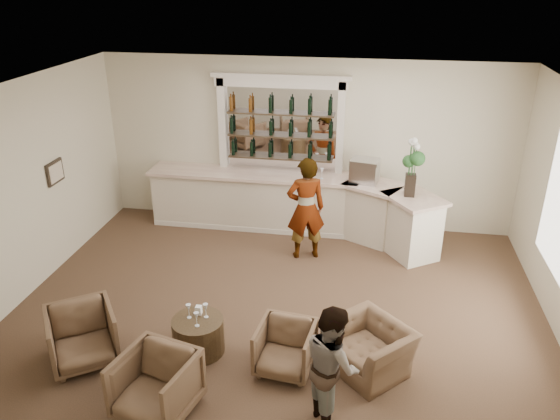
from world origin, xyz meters
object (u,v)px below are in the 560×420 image
(espresso_machine, at_px, (365,171))
(armchair_left, at_px, (82,336))
(cocktail_table, at_px, (198,335))
(sommelier, at_px, (306,209))
(bar_counter, at_px, (294,204))
(flower_vase, at_px, (412,164))
(armchair_far, at_px, (369,348))
(guest, at_px, (332,365))
(armchair_right, at_px, (285,348))
(armchair_center, at_px, (156,385))

(espresso_machine, bearing_deg, armchair_left, -117.05)
(cocktail_table, bearing_deg, armchair_left, -162.54)
(sommelier, xyz_separation_m, armchair_left, (-2.51, -3.36, -0.55))
(bar_counter, height_order, cocktail_table, bar_counter)
(bar_counter, distance_m, flower_vase, 2.48)
(sommelier, relative_size, espresso_machine, 3.79)
(cocktail_table, height_order, flower_vase, flower_vase)
(bar_counter, distance_m, armchair_left, 4.85)
(sommelier, distance_m, flower_vase, 1.98)
(sommelier, xyz_separation_m, armchair_far, (1.20, -2.88, -0.62))
(cocktail_table, distance_m, armchair_left, 1.50)
(bar_counter, height_order, espresso_machine, espresso_machine)
(bar_counter, height_order, flower_vase, flower_vase)
(flower_vase, bearing_deg, cocktail_table, -130.56)
(sommelier, relative_size, guest, 1.24)
(guest, height_order, armchair_left, guest)
(cocktail_table, distance_m, espresso_machine, 4.52)
(espresso_machine, bearing_deg, flower_vase, -23.21)
(armchair_right, bearing_deg, sommelier, 99.00)
(bar_counter, distance_m, armchair_far, 4.16)
(armchair_right, bearing_deg, armchair_left, -167.49)
(bar_counter, distance_m, sommelier, 1.10)
(armchair_center, xyz_separation_m, flower_vase, (2.98, 4.48, 1.34))
(armchair_far, bearing_deg, espresso_machine, 137.54)
(armchair_left, bearing_deg, flower_vase, 6.33)
(guest, bearing_deg, cocktail_table, 37.66)
(armchair_left, bearing_deg, guest, -42.86)
(sommelier, bearing_deg, armchair_left, 35.24)
(espresso_machine, bearing_deg, armchair_far, -74.81)
(bar_counter, height_order, armchair_right, bar_counter)
(flower_vase, bearing_deg, bar_counter, 165.05)
(bar_counter, height_order, guest, guest)
(armchair_left, xyz_separation_m, espresso_machine, (3.47, 4.33, 0.97))
(bar_counter, height_order, armchair_left, bar_counter)
(armchair_right, xyz_separation_m, espresso_machine, (0.83, 4.05, 1.03))
(bar_counter, relative_size, armchair_left, 6.72)
(guest, bearing_deg, sommelier, -15.01)
(armchair_left, xyz_separation_m, armchair_center, (1.29, -0.71, 0.00))
(guest, distance_m, flower_vase, 4.44)
(armchair_far, distance_m, flower_vase, 3.62)
(bar_counter, bearing_deg, espresso_machine, -0.32)
(armchair_far, bearing_deg, bar_counter, 155.96)
(armchair_center, height_order, armchair_right, armchair_center)
(armchair_center, bearing_deg, espresso_machine, 80.91)
(sommelier, distance_m, armchair_left, 4.23)
(armchair_center, relative_size, armchair_right, 1.18)
(sommelier, bearing_deg, armchair_center, 55.38)
(flower_vase, bearing_deg, espresso_machine, 145.11)
(flower_vase, bearing_deg, armchair_far, -99.71)
(bar_counter, xyz_separation_m, sommelier, (0.35, -0.98, 0.36))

